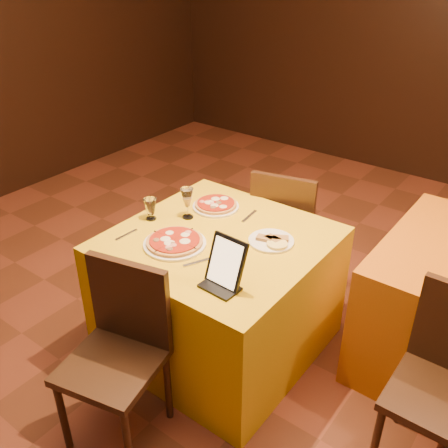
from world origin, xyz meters
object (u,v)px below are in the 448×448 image
Objects in this scene: pizza_near at (175,242)px; water_glass at (150,209)px; pizza_far at (216,205)px; tablet at (226,262)px; main_table at (219,292)px; chair_main_far at (289,227)px; chair_main_near at (112,365)px; chair_side_near at (441,398)px; wine_glass at (187,203)px.

pizza_near is 0.33m from water_glass.
tablet is at bearing -48.59° from pizza_far.
main_table is 0.79m from chair_main_far.
main_table is at bearing -49.47° from pizza_far.
water_glass is at bearing -121.99° from pizza_far.
tablet reaches higher than pizza_near.
tablet reaches higher than chair_main_near.
chair_main_far is 1.21m from tablet.
chair_main_far is 3.73× the size of tablet.
chair_side_near is (1.27, -0.88, 0.00)m from chair_main_far.
tablet is (0.57, -0.38, 0.03)m from wine_glass.
chair_side_near is at bearing -6.23° from wine_glass.
water_glass is at bearing 164.48° from tablet.
chair_main_near is 1.60m from chair_main_far.
chair_main_far reaches higher than pizza_far.
chair_main_near is at bearing -59.34° from water_glass.
wine_glass reaches higher than pizza_far.
chair_main_far is 1.03m from water_glass.
water_glass reaches higher than pizza_near.
tablet is (0.51, -0.58, 0.10)m from pizza_far.
pizza_near is at bearing -175.82° from chair_side_near.
water_glass is 0.53× the size of tablet.
pizza_near is at bearing 68.92° from chair_main_far.
water_glass is (-0.44, -0.07, 0.44)m from main_table.
main_table is at bearing 175.51° from chair_side_near.
wine_glass reaches higher than main_table.
chair_main_far is at bearing 76.97° from chair_main_near.
chair_main_near is 1.15m from pizza_far.
tablet reaches higher than chair_side_near.
wine_glass is 1.46× the size of water_glass.
pizza_far is at bearing 134.23° from tablet.
tablet is at bearing 91.53° from chair_main_far.
main_table is 0.53m from pizza_far.
chair_main_far is at bearing 66.10° from pizza_far.
chair_main_far is 2.71× the size of pizza_near.
tablet is (0.28, -1.10, 0.41)m from chair_main_far.
chair_side_near is at bearing 132.28° from chair_main_far.
chair_side_near reaches higher than water_glass.
pizza_near is 2.58× the size of water_glass.
wine_glass is 0.78× the size of tablet.
chair_main_far is at bearing 107.32° from tablet.
chair_main_far is (0.00, 1.60, 0.00)m from chair_main_near.
wine_glass is at bearing 148.73° from tablet.
chair_side_near is 7.00× the size of water_glass.
tablet is at bearing 47.60° from chair_main_near.
wine_glass reaches higher than pizza_near.
pizza_near is at bearing 89.85° from chair_main_near.
wine_glass reaches higher than chair_main_near.
chair_main_near is 4.79× the size of wine_glass.
chair_main_near is at bearing -77.12° from pizza_near.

